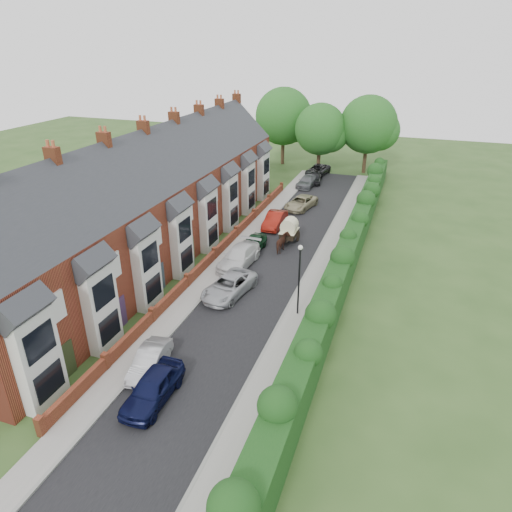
{
  "coord_description": "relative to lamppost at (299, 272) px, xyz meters",
  "views": [
    {
      "loc": [
        9.33,
        -21.53,
        16.91
      ],
      "look_at": [
        -0.76,
        7.43,
        2.2
      ],
      "focal_mm": 32.0,
      "sensor_mm": 36.0,
      "label": 1
    }
  ],
  "objects": [
    {
      "name": "ground",
      "position": [
        -3.4,
        -4.0,
        -3.3
      ],
      "size": [
        140.0,
        140.0,
        0.0
      ],
      "primitive_type": "plane",
      "color": "#2D4C1E",
      "rests_on": "ground"
    },
    {
      "name": "road",
      "position": [
        -3.9,
        7.0,
        -3.29
      ],
      "size": [
        6.0,
        58.0,
        0.02
      ],
      "primitive_type": "cube",
      "color": "black",
      "rests_on": "ground"
    },
    {
      "name": "pavement_hedge_side",
      "position": [
        0.2,
        7.0,
        -3.24
      ],
      "size": [
        2.2,
        58.0,
        0.12
      ],
      "primitive_type": "cube",
      "color": "gray",
      "rests_on": "ground"
    },
    {
      "name": "pavement_house_side",
      "position": [
        -7.75,
        7.0,
        -3.24
      ],
      "size": [
        1.7,
        58.0,
        0.12
      ],
      "primitive_type": "cube",
      "color": "gray",
      "rests_on": "ground"
    },
    {
      "name": "kerb_hedge_side",
      "position": [
        -0.85,
        7.0,
        -3.23
      ],
      "size": [
        0.18,
        58.0,
        0.13
      ],
      "primitive_type": "cube",
      "color": "gray",
      "rests_on": "ground"
    },
    {
      "name": "kerb_house_side",
      "position": [
        -6.95,
        7.0,
        -3.23
      ],
      "size": [
        0.18,
        58.0,
        0.13
      ],
      "primitive_type": "cube",
      "color": "gray",
      "rests_on": "ground"
    },
    {
      "name": "hedge",
      "position": [
        2.0,
        7.0,
        -1.7
      ],
      "size": [
        2.1,
        58.0,
        2.85
      ],
      "color": "#133C13",
      "rests_on": "ground"
    },
    {
      "name": "terrace_row",
      "position": [
        -14.27,
        5.98,
        1.18
      ],
      "size": [
        9.05,
        40.5,
        11.5
      ],
      "color": "maroon",
      "rests_on": "ground"
    },
    {
      "name": "garden_wall_row",
      "position": [
        -8.75,
        6.0,
        -2.84
      ],
      "size": [
        0.35,
        40.35,
        1.1
      ],
      "color": "brown",
      "rests_on": "ground"
    },
    {
      "name": "lamppost",
      "position": [
        0.0,
        0.0,
        0.0
      ],
      "size": [
        0.32,
        0.32,
        5.16
      ],
      "color": "black",
      "rests_on": "ground"
    },
    {
      "name": "tree_far_left",
      "position": [
        -6.05,
        36.08,
        2.41
      ],
      "size": [
        7.14,
        6.8,
        9.29
      ],
      "color": "#332316",
      "rests_on": "ground"
    },
    {
      "name": "tree_far_right",
      "position": [
        -0.01,
        38.08,
        3.02
      ],
      "size": [
        7.98,
        7.6,
        10.31
      ],
      "color": "#332316",
      "rests_on": "ground"
    },
    {
      "name": "tree_far_back",
      "position": [
        -11.99,
        39.08,
        3.32
      ],
      "size": [
        8.4,
        8.0,
        10.82
      ],
      "color": "#332316",
      "rests_on": "ground"
    },
    {
      "name": "car_navy",
      "position": [
        -5.0,
        -10.2,
        -2.54
      ],
      "size": [
        1.83,
        4.48,
        1.52
      ],
      "primitive_type": "imported",
      "rotation": [
        0.0,
        0.0,
        0.01
      ],
      "color": "black",
      "rests_on": "ground"
    },
    {
      "name": "car_silver_a",
      "position": [
        -6.4,
        -8.2,
        -2.66
      ],
      "size": [
        1.88,
        4.03,
        1.28
      ],
      "primitive_type": "imported",
      "rotation": [
        0.0,
        0.0,
        0.14
      ],
      "color": "#A5A5A9",
      "rests_on": "ground"
    },
    {
      "name": "car_silver_b",
      "position": [
        -5.37,
        1.0,
        -2.59
      ],
      "size": [
        3.17,
        5.41,
        1.41
      ],
      "primitive_type": "imported",
      "rotation": [
        0.0,
        0.0,
        -0.17
      ],
      "color": "#A9ABB1",
      "rests_on": "ground"
    },
    {
      "name": "car_white",
      "position": [
        -6.4,
        5.61,
        -2.52
      ],
      "size": [
        2.5,
        5.49,
        1.56
      ],
      "primitive_type": "imported",
      "rotation": [
        0.0,
        0.0,
        -0.06
      ],
      "color": "silver",
      "rests_on": "ground"
    },
    {
      "name": "car_green",
      "position": [
        -6.26,
        8.6,
        -2.62
      ],
      "size": [
        1.68,
        4.02,
        1.36
      ],
      "primitive_type": "imported",
      "rotation": [
        0.0,
        0.0,
        -0.02
      ],
      "color": "#0F351B",
      "rests_on": "ground"
    },
    {
      "name": "car_red",
      "position": [
        -6.11,
        14.7,
        -2.56
      ],
      "size": [
        1.63,
        4.5,
        1.47
      ],
      "primitive_type": "imported",
      "rotation": [
        0.0,
        0.0,
        0.02
      ],
      "color": "maroon",
      "rests_on": "ground"
    },
    {
      "name": "car_beige",
      "position": [
        -5.0,
        20.75,
        -2.63
      ],
      "size": [
        3.21,
        5.18,
        1.34
      ],
      "primitive_type": "imported",
      "rotation": [
        0.0,
        0.0,
        -0.22
      ],
      "color": "tan",
      "rests_on": "ground"
    },
    {
      "name": "car_grey",
      "position": [
        -6.27,
        29.0,
        -2.63
      ],
      "size": [
        2.23,
        4.75,
        1.34
      ],
      "primitive_type": "imported",
      "rotation": [
        0.0,
        0.0,
        -0.08
      ],
      "color": "#55585C",
      "rests_on": "ground"
    },
    {
      "name": "car_black",
      "position": [
        -5.78,
        31.0,
        -2.58
      ],
      "size": [
        2.31,
        4.44,
        1.44
      ],
      "primitive_type": "imported",
      "rotation": [
        0.0,
        0.0,
        0.15
      ],
      "color": "black",
      "rests_on": "ground"
    },
    {
      "name": "horse",
      "position": [
        -3.78,
        9.38,
        -2.48
      ],
      "size": [
        0.91,
        1.94,
        1.63
      ],
      "primitive_type": "imported",
      "rotation": [
        0.0,
        0.0,
        3.12
      ],
      "color": "#422218",
      "rests_on": "ground"
    },
    {
      "name": "horse_cart",
      "position": [
        -3.78,
        11.46,
        -1.94
      ],
      "size": [
        1.49,
        3.29,
        2.37
      ],
      "color": "black",
      "rests_on": "ground"
    },
    {
      "name": "car_extra_far",
      "position": [
        -6.15,
        34.63,
        -2.6
      ],
      "size": [
        2.95,
        5.25,
        1.38
      ],
      "primitive_type": "imported",
      "rotation": [
        0.0,
        0.0,
        -0.14
      ],
      "color": "black",
      "rests_on": "ground"
    }
  ]
}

